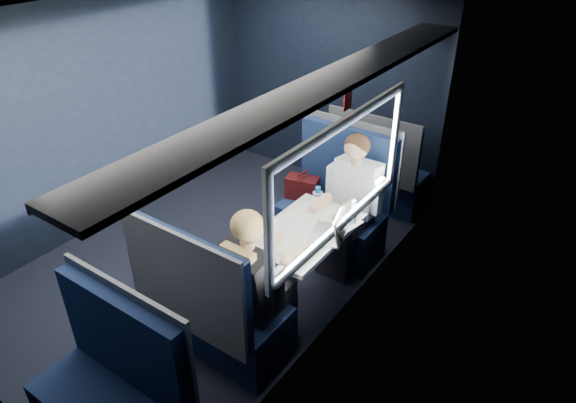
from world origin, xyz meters
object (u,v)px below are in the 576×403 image
Objects in this scene: table at (301,236)px; woman at (254,279)px; seat_row_front at (377,174)px; seat_row_back at (114,398)px; cup at (342,213)px; laptop at (333,230)px; man at (351,197)px; seat_bay_near at (334,208)px; seat_bay_far at (215,311)px; bottle_small at (353,213)px.

woman is at bearing -84.55° from table.
seat_row_front is 0.88× the size of woman.
cup is at bearing 80.13° from seat_row_back.
laptop is (0.20, 0.75, 0.08)m from woman.
seat_row_back is 2.53m from man.
seat_bay_near is 1.00× the size of seat_bay_far.
seat_row_back is 1.16m from woman.
man reaches higher than cup.
laptop is 0.27m from bottle_small.
laptop is (0.45, 1.84, 0.40)m from seat_row_back.
seat_row_front is 12.79× the size of cup.
cup is at bearing -54.60° from seat_bay_near.
man is 1.00× the size of woman.
woman is 3.52× the size of laptop.
seat_row_front is 0.88× the size of man.
woman is at bearing -90.00° from man.
seat_bay_near reaches higher than laptop.
seat_bay_far is at bearing -90.00° from seat_row_front.
seat_bay_near is at bearing 90.27° from seat_row_back.
cup is (0.19, 0.33, 0.12)m from table.
man is 1.41m from woman.
seat_bay_far is at bearing -101.78° from table.
seat_bay_far reaches higher than laptop.
woman is (0.25, 0.17, 0.31)m from seat_bay_far.
woman is at bearing -105.32° from laptop.
seat_bay_far is 0.95× the size of woman.
cup is (-0.08, 0.29, -0.02)m from laptop.
woman reaches higher than seat_row_front.
table is 0.86× the size of seat_row_front.
woman is 6.11× the size of bottle_small.
seat_row_front reaches higher than laptop.
woman is (0.07, -0.71, 0.06)m from table.
man is (0.25, 2.50, 0.31)m from seat_row_back.
man is 3.52× the size of laptop.
woman reaches higher than seat_bay_near.
seat_row_back is at bearing -95.80° from table.
man is 0.70m from laptop.
woman is 1.05m from bottle_small.
laptop reaches higher than bottle_small.
laptop is at bearing 74.68° from woman.
woman is (0.00, -1.41, 0.01)m from man.
seat_row_front is 1.56m from cup.
seat_bay_near is 2.67m from seat_row_back.
woman is at bearing -84.30° from seat_row_front.
man is at bearing 108.18° from cup.
table is 0.46m from bottle_small.
cup is (0.12, 1.04, 0.06)m from woman.
laptop is 1.74× the size of bottle_small.
laptop is (0.45, 0.91, 0.39)m from seat_bay_far.
seat_row_back is at bearing -99.87° from cup.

